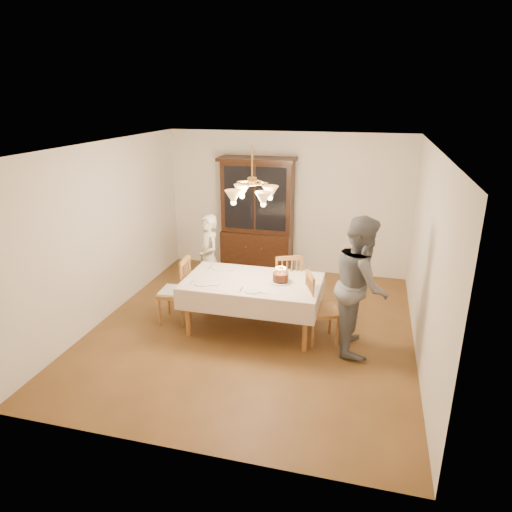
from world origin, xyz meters
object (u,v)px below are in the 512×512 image
(china_hutch, at_px, (257,218))
(chair_far_side, at_px, (286,287))
(birthday_cake, at_px, (281,278))
(dining_table, at_px, (252,285))
(elderly_woman, at_px, (209,257))

(china_hutch, relative_size, chair_far_side, 2.16)
(birthday_cake, bearing_deg, chair_far_side, 92.46)
(dining_table, xyz_separation_m, elderly_woman, (-0.97, 0.89, 0.02))
(chair_far_side, bearing_deg, dining_table, -120.85)
(chair_far_side, bearing_deg, china_hutch, 118.05)
(dining_table, xyz_separation_m, birthday_cake, (0.39, 0.04, 0.14))
(chair_far_side, bearing_deg, elderly_woman, 168.58)
(dining_table, xyz_separation_m, chair_far_side, (0.37, 0.62, -0.24))
(elderly_woman, bearing_deg, chair_far_side, 36.15)
(dining_table, relative_size, birthday_cake, 6.33)
(dining_table, height_order, elderly_woman, elderly_woman)
(elderly_woman, relative_size, birthday_cake, 4.71)
(dining_table, relative_size, chair_far_side, 1.90)
(china_hutch, distance_m, elderly_woman, 1.48)
(elderly_woman, bearing_deg, dining_table, 5.17)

